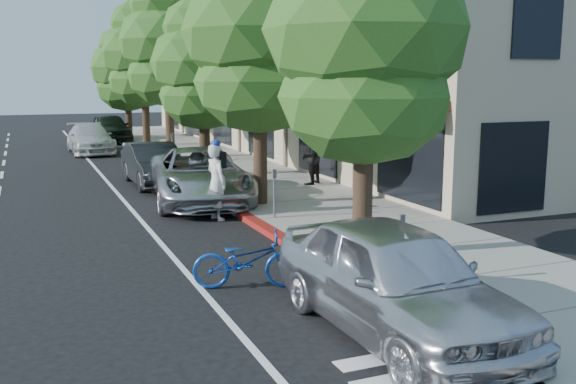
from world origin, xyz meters
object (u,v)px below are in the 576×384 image
white_pickup (90,139)px  dark_suv_far (110,128)px  dark_sedan (154,164)px  street_tree_2 (203,65)px  bicycle (247,260)px  street_tree_3 (167,44)px  street_tree_1 (259,36)px  pedestrian (309,157)px  street_tree_5 (127,69)px  street_tree_4 (144,55)px  street_tree_0 (366,36)px  silver_suv (200,176)px  near_car_a (395,279)px  cyclist (216,182)px

white_pickup → dark_suv_far: size_ratio=1.02×
dark_sedan → street_tree_2: bearing=19.0°
bicycle → dark_suv_far: 28.92m
dark_sedan → dark_suv_far: (0.67, 16.96, 0.09)m
street_tree_3 → dark_suv_far: street_tree_3 is taller
street_tree_1 → dark_sedan: street_tree_1 is taller
street_tree_1 → street_tree_3: bearing=90.0°
dark_sedan → pedestrian: (4.77, -2.71, 0.34)m
street_tree_5 → dark_suv_far: bearing=-127.9°
street_tree_1 → street_tree_4: 18.00m
street_tree_0 → street_tree_3: bearing=90.0°
pedestrian → street_tree_2: bearing=-87.2°
silver_suv → near_car_a: 11.00m
dark_sedan → street_tree_3: bearing=71.9°
bicycle → dark_sedan: dark_sedan is taller
street_tree_0 → silver_suv: bearing=100.6°
street_tree_3 → dark_sedan: bearing=-107.0°
street_tree_3 → street_tree_1: bearing=-90.0°
street_tree_2 → near_car_a: bearing=-95.2°
bicycle → near_car_a: size_ratio=0.40×
cyclist → silver_suv: bearing=-18.8°
street_tree_3 → white_pickup: street_tree_3 is taller
street_tree_0 → street_tree_5: street_tree_0 is taller
white_pickup → street_tree_0: bearing=-83.7°
near_car_a → silver_suv: bearing=88.6°
white_pickup → pedestrian: (5.80, -14.02, 0.36)m
silver_suv → street_tree_1: bearing=-39.4°
street_tree_4 → dark_sedan: bearing=-99.2°
white_pickup → street_tree_3: bearing=-57.2°
bicycle → silver_suv: 8.30m
pedestrian → cyclist: bearing=4.2°
street_tree_2 → bicycle: (-2.70, -12.69, -3.68)m
street_tree_0 → street_tree_2: bearing=90.0°
street_tree_0 → bicycle: size_ratio=3.69×
street_tree_5 → pedestrian: size_ratio=3.77×
street_tree_0 → cyclist: street_tree_0 is taller
bicycle → pedestrian: 10.70m
street_tree_4 → pedestrian: size_ratio=4.25×
street_tree_3 → cyclist: size_ratio=4.08×
street_tree_4 → white_pickup: size_ratio=1.59×
cyclist → dark_suv_far: (0.20, 23.20, -0.18)m
bicycle → silver_suv: size_ratio=0.33×
street_tree_2 → bicycle: bearing=-102.0°
street_tree_0 → dark_suv_far: 28.47m
cyclist → near_car_a: (0.20, -8.50, -0.18)m
street_tree_1 → street_tree_2: size_ratio=1.16×
street_tree_1 → near_car_a: street_tree_1 is taller
pedestrian → street_tree_4: bearing=-115.2°
dark_suv_far → bicycle: bearing=-95.7°
cyclist → white_pickup: (-1.50, 17.55, -0.29)m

